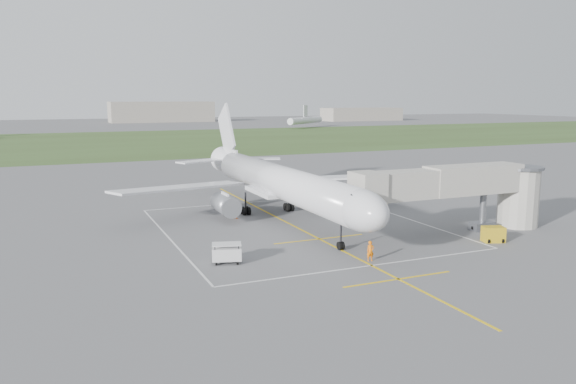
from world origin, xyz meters
name	(u,v)px	position (x,y,z in m)	size (l,w,h in m)	color
ground	(281,220)	(0.00, 0.00, 0.00)	(700.00, 700.00, 0.00)	#565558
grass_strip	(128,142)	(0.00, 130.00, 0.01)	(700.00, 120.00, 0.02)	#344B21
apron_markings	(302,230)	(0.00, -5.82, 0.01)	(28.20, 60.00, 0.01)	yellow
airliner	(279,182)	(0.00, 0.75, 4.39)	(38.93, 46.75, 13.52)	silver
jet_bridge	(467,188)	(15.72, -13.50, 4.74)	(23.40, 5.00, 7.20)	gray
gpu_unit	(493,234)	(15.44, -17.91, 0.76)	(2.38, 1.97, 1.55)	gold
baggage_cart	(227,253)	(-11.19, -14.37, 0.90)	(2.84, 2.17, 1.75)	silver
ramp_worker_nose	(370,251)	(0.62, -18.77, 0.90)	(0.66, 0.43, 1.81)	orange
ramp_worker_wing	(236,211)	(-4.78, 2.74, 0.89)	(0.87, 0.67, 1.78)	#DE5207
distant_hangars	(61,115)	(-16.15, 265.19, 5.17)	(345.00, 49.00, 12.00)	gray
distant_aircraft	(148,124)	(14.81, 178.68, 3.59)	(177.12, 41.21, 8.85)	silver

